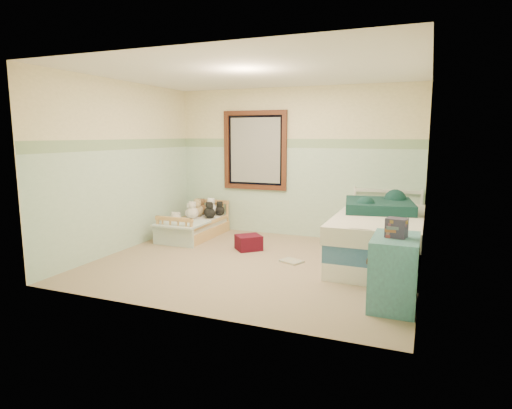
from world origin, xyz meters
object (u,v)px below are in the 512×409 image
at_px(plush_floor_cream, 176,227).
at_px(plush_floor_tan, 171,233).
at_px(twin_bed_frame, 378,254).
at_px(dresser, 394,272).
at_px(red_pillow, 249,243).
at_px(floor_book, 292,261).
at_px(toddler_bed_frame, 195,232).

bearing_deg(plush_floor_cream, plush_floor_tan, -73.38).
xyz_separation_m(twin_bed_frame, dresser, (0.32, -1.53, 0.25)).
bearing_deg(red_pillow, plush_floor_tan, 175.50).
xyz_separation_m(plush_floor_tan, floor_book, (2.24, -0.49, -0.10)).
relative_size(dresser, floor_book, 2.54).
distance_m(twin_bed_frame, floor_book, 1.19).
xyz_separation_m(toddler_bed_frame, floor_book, (1.97, -0.82, -0.07)).
xyz_separation_m(toddler_bed_frame, dresser, (3.38, -1.88, 0.27)).
xyz_separation_m(plush_floor_cream, twin_bed_frame, (3.42, -0.34, -0.03)).
distance_m(plush_floor_cream, red_pillow, 1.60).
relative_size(plush_floor_cream, twin_bed_frame, 0.13).
bearing_deg(twin_bed_frame, plush_floor_tan, 179.50).
height_order(toddler_bed_frame, floor_book, toddler_bed_frame).
bearing_deg(plush_floor_cream, twin_bed_frame, -5.64).
distance_m(plush_floor_cream, floor_book, 2.47).
xyz_separation_m(twin_bed_frame, red_pillow, (-1.88, -0.08, 0.00)).
distance_m(toddler_bed_frame, plush_floor_tan, 0.42).
distance_m(plush_floor_tan, dresser, 3.97).
xyz_separation_m(plush_floor_tan, dresser, (3.65, -1.56, 0.25)).
height_order(toddler_bed_frame, red_pillow, red_pillow).
xyz_separation_m(plush_floor_cream, dresser, (3.74, -1.86, 0.22)).
distance_m(plush_floor_cream, dresser, 4.18).
relative_size(dresser, red_pillow, 2.01).
bearing_deg(toddler_bed_frame, red_pillow, -20.53).
relative_size(toddler_bed_frame, red_pillow, 3.75).
distance_m(toddler_bed_frame, plush_floor_cream, 0.37).
height_order(plush_floor_tan, red_pillow, plush_floor_tan).
height_order(plush_floor_cream, red_pillow, plush_floor_cream).
bearing_deg(dresser, toddler_bed_frame, 150.86).
bearing_deg(plush_floor_tan, toddler_bed_frame, 50.51).
height_order(twin_bed_frame, red_pillow, red_pillow).
xyz_separation_m(plush_floor_tan, twin_bed_frame, (3.33, -0.03, -0.00)).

